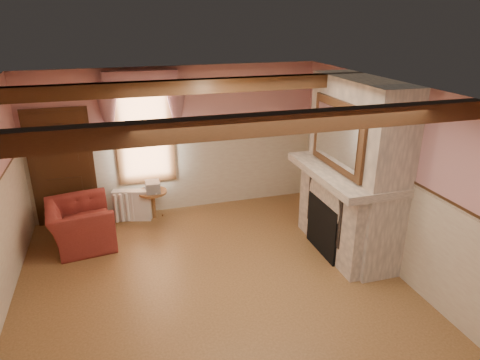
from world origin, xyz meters
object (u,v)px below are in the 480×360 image
object	(u,v)px
mantel_clock	(322,149)
oil_lamp	(330,151)
side_table	(153,204)
armchair	(80,224)
radiator	(132,205)
bowl	(348,168)

from	to	relation	value
mantel_clock	oil_lamp	distance (m)	0.27
side_table	armchair	bearing A→B (deg)	-151.56
mantel_clock	oil_lamp	bearing A→B (deg)	-90.00
mantel_clock	side_table	bearing A→B (deg)	155.18
side_table	radiator	size ratio (longest dim) A/B	0.79
bowl	oil_lamp	size ratio (longest dim) A/B	1.36
bowl	mantel_clock	xyz separation A→B (m)	(0.00, 0.86, 0.05)
radiator	oil_lamp	bearing A→B (deg)	-11.23
radiator	mantel_clock	world-z (taller)	mantel_clock
mantel_clock	radiator	bearing A→B (deg)	157.57
radiator	bowl	distance (m)	4.05
radiator	mantel_clock	size ratio (longest dim) A/B	2.92
side_table	bowl	bearing A→B (deg)	-37.53
mantel_clock	armchair	bearing A→B (deg)	171.50
radiator	mantel_clock	xyz separation A→B (m)	(3.20, -1.32, 1.22)
bowl	mantel_clock	distance (m)	0.86
side_table	bowl	xyz separation A→B (m)	(2.81, -2.16, 1.19)
radiator	bowl	size ratio (longest dim) A/B	1.84
oil_lamp	side_table	bearing A→B (deg)	150.84
armchair	mantel_clock	xyz separation A→B (m)	(4.09, -0.61, 1.14)
radiator	bowl	world-z (taller)	bowl
side_table	radiator	xyz separation A→B (m)	(-0.39, 0.02, 0.02)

